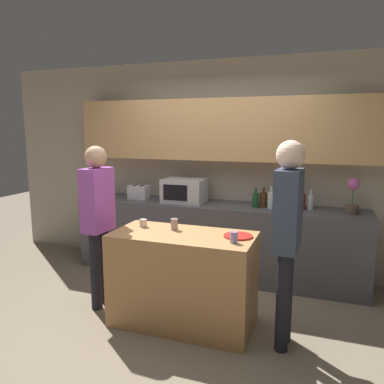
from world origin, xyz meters
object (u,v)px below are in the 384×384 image
(cup_2, at_px, (174,224))
(toaster, at_px, (139,192))
(potted_plant, at_px, (353,196))
(bottle_0, at_px, (256,200))
(microwave, at_px, (184,191))
(plate_on_island, at_px, (238,236))
(bottle_2, at_px, (271,200))
(bottle_4, at_px, (286,202))
(bottle_5, at_px, (293,201))
(cup_1, at_px, (143,223))
(bottle_3, at_px, (281,200))
(person_left, at_px, (287,227))
(bottle_1, at_px, (263,199))
(person_center, at_px, (98,213))
(bottle_7, at_px, (310,202))
(cup_0, at_px, (234,237))

(cup_2, bearing_deg, toaster, 130.53)
(potted_plant, distance_m, bottle_0, 1.06)
(microwave, distance_m, plate_on_island, 1.53)
(potted_plant, distance_m, bottle_2, 0.88)
(potted_plant, xyz_separation_m, bottle_4, (-0.71, 0.02, -0.11))
(microwave, bearing_deg, potted_plant, 0.05)
(toaster, relative_size, bottle_5, 0.94)
(bottle_0, distance_m, plate_on_island, 1.18)
(cup_1, bearing_deg, microwave, 90.19)
(bottle_0, bearing_deg, bottle_5, 1.92)
(microwave, distance_m, cup_2, 1.21)
(bottle_3, bearing_deg, cup_2, -124.42)
(potted_plant, relative_size, bottle_5, 1.43)
(microwave, relative_size, bottle_0, 2.24)
(bottle_0, height_order, bottle_4, bottle_0)
(microwave, distance_m, person_left, 1.92)
(bottle_1, xyz_separation_m, person_center, (-1.47, -1.24, -0.01))
(potted_plant, relative_size, person_center, 0.24)
(cup_2, bearing_deg, plate_on_island, -2.48)
(bottle_7, height_order, cup_0, bottle_7)
(cup_2, distance_m, person_left, 1.08)
(cup_1, distance_m, person_left, 1.41)
(cup_2, bearing_deg, bottle_4, 52.01)
(microwave, distance_m, bottle_7, 1.53)
(cup_0, distance_m, person_left, 0.45)
(bottle_4, relative_size, cup_0, 2.29)
(bottle_1, bearing_deg, potted_plant, -1.91)
(toaster, height_order, cup_2, toaster)
(toaster, distance_m, bottle_7, 2.18)
(bottle_0, xyz_separation_m, bottle_1, (0.08, 0.04, 0.00))
(bottle_2, xyz_separation_m, bottle_3, (0.10, 0.11, -0.01))
(cup_0, bearing_deg, cup_1, 167.65)
(bottle_3, bearing_deg, cup_1, -133.53)
(potted_plant, relative_size, bottle_2, 1.50)
(bottle_3, height_order, cup_2, bottle_3)
(potted_plant, bearing_deg, person_left, -113.14)
(potted_plant, bearing_deg, person_center, -153.77)
(potted_plant, distance_m, bottle_4, 0.72)
(cup_2, height_order, person_center, person_center)
(bottle_7, bearing_deg, toaster, -178.25)
(cup_0, bearing_deg, bottle_0, 92.62)
(plate_on_island, xyz_separation_m, cup_1, (-0.96, 0.03, 0.03))
(microwave, relative_size, bottle_5, 1.88)
(plate_on_island, bearing_deg, potted_plant, 49.75)
(cup_1, xyz_separation_m, cup_2, (0.33, 0.00, 0.02))
(cup_0, relative_size, cup_2, 0.90)
(bottle_2, bearing_deg, microwave, 178.76)
(bottle_0, height_order, cup_1, bottle_0)
(person_center, bearing_deg, microwave, 161.33)
(microwave, relative_size, cup_0, 5.36)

